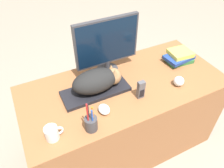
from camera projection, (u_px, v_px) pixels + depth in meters
desk at (123, 117)px, 1.76m from camera, size 1.45×0.66×0.70m
keyboard at (96, 91)px, 1.46m from camera, size 0.45×0.18×0.02m
cat at (98, 80)px, 1.41m from camera, size 0.34×0.18×0.15m
monitor at (107, 44)px, 1.50m from camera, size 0.47×0.16×0.42m
computer_mouse at (104, 109)px, 1.33m from camera, size 0.07×0.09×0.04m
coffee_mug at (52, 133)px, 1.17m from camera, size 0.10×0.07×0.08m
pen_cup at (91, 123)px, 1.21m from camera, size 0.07×0.07×0.22m
baseball at (179, 81)px, 1.50m from camera, size 0.07×0.07×0.07m
phone at (141, 90)px, 1.40m from camera, size 0.05×0.03×0.13m
book_stack at (179, 57)px, 1.72m from camera, size 0.23×0.18×0.09m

